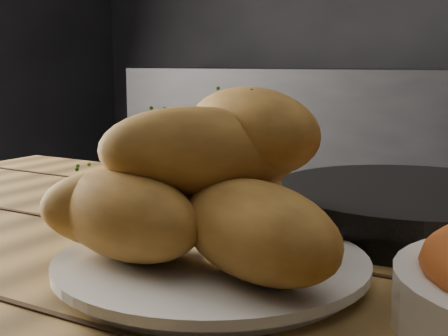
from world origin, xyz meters
TOP-DOWN VIEW (x-y plane):
  - counter at (0.00, 1.70)m, footprint 2.80×0.60m
  - plate at (0.23, -0.45)m, footprint 0.26×0.26m
  - bread_rolls at (0.22, -0.45)m, footprint 0.30×0.25m
  - skillet at (0.34, -0.20)m, footprint 0.44×0.30m

SIDE VIEW (x-z plane):
  - counter at x=0.00m, z-range 0.00..0.90m
  - plate at x=0.23m, z-range 0.75..0.77m
  - skillet at x=0.34m, z-range 0.75..0.80m
  - bread_rolls at x=0.22m, z-range 0.75..0.89m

